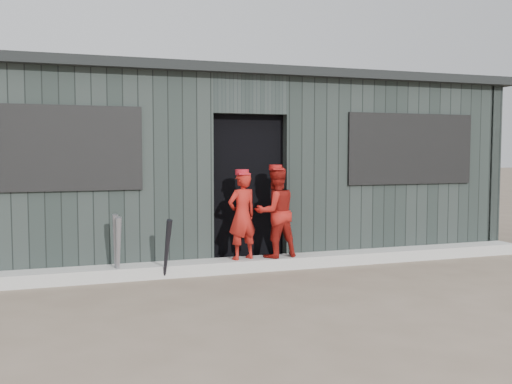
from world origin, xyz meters
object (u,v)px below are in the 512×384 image
object	(u,v)px
bat_mid	(118,249)
player_red_left	(242,215)
player_grey_back	(291,218)
player_red_right	(275,212)
bat_right	(167,250)
bat_left	(116,247)
dugout	(221,166)

from	to	relation	value
bat_mid	player_red_left	size ratio (longest dim) A/B	0.70
player_grey_back	player_red_right	bearing A→B (deg)	25.81
bat_mid	bat_right	size ratio (longest dim) A/B	1.04
player_red_right	player_grey_back	distance (m)	0.65
bat_mid	bat_left	bearing A→B (deg)	101.56
player_red_left	dugout	xyz separation A→B (m)	(0.18, 1.70, 0.58)
player_red_left	dugout	size ratio (longest dim) A/B	0.13
bat_mid	bat_right	distance (m)	0.55
bat_mid	player_red_left	bearing A→B (deg)	6.25
bat_left	dugout	bearing A→B (deg)	45.42
dugout	bat_left	bearing A→B (deg)	-134.58
bat_right	player_grey_back	xyz separation A→B (m)	(1.86, 0.74, 0.21)
player_red_right	player_grey_back	xyz separation A→B (m)	(0.41, 0.49, -0.15)
bat_mid	player_red_right	world-z (taller)	player_red_right
bat_mid	dugout	bearing A→B (deg)	47.26
player_red_right	dugout	xyz separation A→B (m)	(-0.27, 1.70, 0.55)
player_red_left	player_red_right	bearing A→B (deg)	163.75
bat_right	player_grey_back	size ratio (longest dim) A/B	0.65
player_grey_back	bat_left	bearing A→B (deg)	-11.08
player_red_left	player_red_right	world-z (taller)	player_red_right
player_red_left	dugout	distance (m)	1.81
bat_left	bat_right	distance (m)	0.59
bat_right	player_red_right	bearing A→B (deg)	10.03
player_grey_back	bat_mid	bearing A→B (deg)	-8.82
bat_left	player_red_left	bearing A→B (deg)	2.66
dugout	player_grey_back	bearing A→B (deg)	-60.83
bat_right	player_grey_back	distance (m)	2.01
bat_right	dugout	xyz separation A→B (m)	(1.18, 1.95, 0.92)
bat_right	dugout	distance (m)	2.46
bat_left	player_grey_back	bearing A→B (deg)	13.14
bat_left	player_red_right	bearing A→B (deg)	2.21
bat_left	player_red_right	size ratio (longest dim) A/B	0.68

